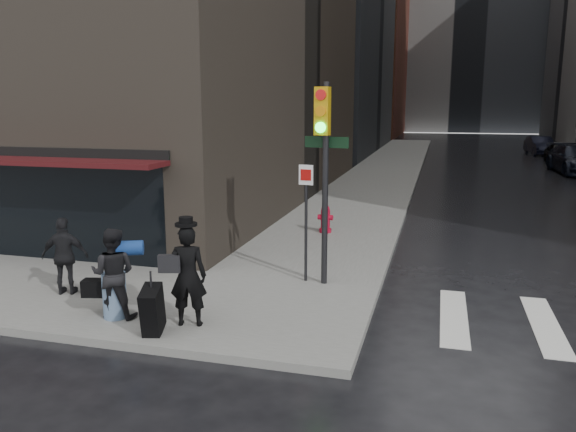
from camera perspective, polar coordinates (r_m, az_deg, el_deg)
name	(u,v)px	position (r m, az deg, el deg)	size (l,w,h in m)	color
ground	(262,317)	(10.78, -2.63, -10.25)	(140.00, 140.00, 0.00)	black
sidewalk_left	(390,165)	(36.87, 10.35, 5.12)	(4.00, 50.00, 0.15)	slate
bldg_left_far	(314,30)	(73.88, 2.65, 18.37)	(22.00, 20.00, 26.00)	#59251E
bldg_distant	(469,17)	(88.41, 17.92, 18.66)	(40.00, 12.00, 32.00)	slate
storefront	(15,192)	(15.41, -25.98, 2.21)	(8.40, 1.11, 2.83)	black
man_overcoat	(181,281)	(9.87, -10.86, -6.52)	(1.01, 1.20, 1.97)	black
man_jeans	(113,273)	(10.59, -17.36, -5.56)	(1.21, 0.80, 1.66)	black
man_greycoat	(65,256)	(12.23, -21.71, -3.80)	(1.00, 0.63, 1.58)	black
traffic_light	(322,157)	(11.63, 3.51, 6.04)	(1.06, 0.53, 4.25)	black
fire_hydrant	(325,220)	(16.92, 3.82, -0.42)	(0.46, 0.37, 0.83)	#A70A23
parked_car_4	(560,153)	(42.50, 25.90, 5.79)	(1.60, 3.98, 1.35)	black
parked_car_5	(540,146)	(48.56, 24.23, 6.54)	(1.53, 4.38, 1.44)	black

